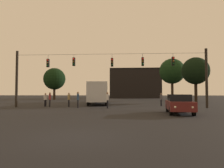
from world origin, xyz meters
The scene contains 14 objects.
ground_plane centered at (0.00, 24.50, 0.00)m, with size 168.00×168.00×0.00m, color black.
overhead_signal_span centered at (0.02, 14.98, 3.89)m, with size 21.66×0.44×6.49m.
city_bus centered at (-2.06, 21.70, 1.87)m, with size 3.56×11.19×3.00m.
car_near_right centered at (6.10, 8.90, 0.80)m, with size 2.30×4.49×1.52m.
pedestrian_crossing_left centered at (-7.00, 15.69, 0.96)m, with size 0.34×0.42×1.70m.
pedestrian_crossing_center centered at (-7.76, 16.23, 0.91)m, with size 0.35×0.42×1.61m.
pedestrian_crossing_right centered at (-3.31, 14.16, 1.00)m, with size 0.32×0.41×1.76m.
pedestrian_near_bus centered at (-4.77, 15.79, 0.93)m, with size 0.27×0.38×1.65m.
pedestrian_trailing centered at (6.30, 17.86, 0.89)m, with size 0.25×0.37×1.58m.
pedestrian_far_side centered at (-0.05, 13.77, 0.98)m, with size 0.29×0.39×1.73m.
corner_building centered at (4.98, 54.92, 4.43)m, with size 15.05×8.42×8.86m.
tree_left_silhouette centered at (13.86, 27.46, 5.33)m, with size 4.62×4.62×7.67m.
tree_behind_building centered at (11.88, 35.85, 6.17)m, with size 5.38×5.38×8.89m.
tree_right_far centered at (-14.55, 38.32, 4.83)m, with size 5.05×5.05×7.38m.
Camera 1 is at (1.76, -7.42, 1.67)m, focal length 32.20 mm.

